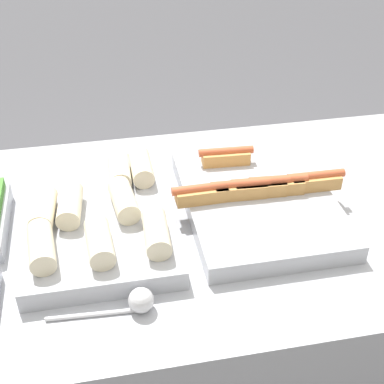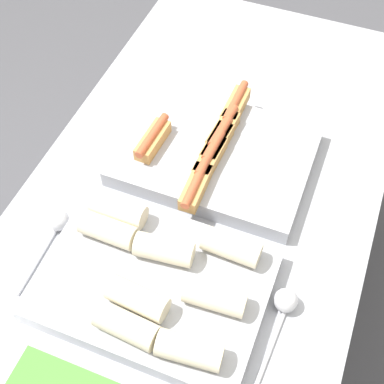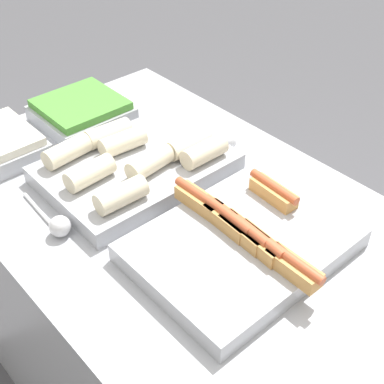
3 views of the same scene
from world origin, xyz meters
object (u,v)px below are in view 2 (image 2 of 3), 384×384
Objects in this scene: tray_wraps at (155,282)px; serving_spoon_far at (56,224)px; tray_hotdogs at (215,153)px; serving_spoon_near at (284,305)px.

serving_spoon_far is (0.06, 0.29, -0.02)m from tray_wraps.
tray_hotdogs is 2.17× the size of serving_spoon_far.
tray_wraps is (-0.41, -0.01, 0.01)m from tray_hotdogs.
tray_hotdogs is 2.19× the size of serving_spoon_near.
tray_hotdogs is 0.41m from tray_wraps.
tray_hotdogs reaches higher than serving_spoon_far.
tray_wraps is at bearing -178.80° from tray_hotdogs.
tray_hotdogs is 0.99× the size of tray_wraps.
tray_wraps reaches higher than tray_hotdogs.
serving_spoon_near is 0.99× the size of serving_spoon_far.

